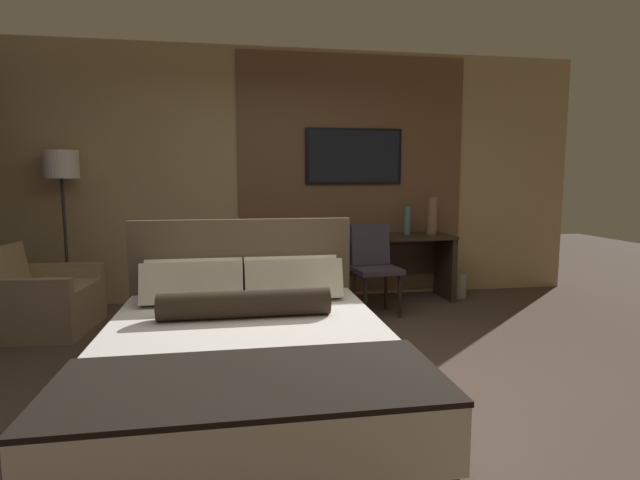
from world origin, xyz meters
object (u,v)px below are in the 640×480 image
Objects in this scene: desk at (358,255)px; floor_lamp at (62,177)px; book at (376,234)px; vase_tall at (432,216)px; bed at (247,359)px; armchair_by_window at (39,303)px; vase_short at (407,221)px; tv at (354,156)px; desk_chair at (373,260)px; waste_bin at (457,285)px.

floor_lamp is at bearing 179.10° from desk.
floor_lamp is at bearing 178.37° from book.
vase_tall is at bearing 0.06° from desk.
floor_lamp is (-1.76, 2.56, 1.07)m from bed.
armchair_by_window is at bearing -170.63° from vase_tall.
vase_short is (-0.29, 0.02, -0.05)m from vase_tall.
tv is 1.23× the size of desk_chair.
book is at bearing -1.63° from floor_lamp.
tv is at bearing 166.25° from waste_bin.
bed is at bearing -130.75° from vase_tall.
tv is 3.56× the size of vase_short.
bed is 5.21× the size of vase_tall.
floor_lamp reaches higher than book.
book is at bearing -12.96° from desk.
armchair_by_window reaches higher than desk.
vase_tall is (3.93, -0.05, -0.43)m from floor_lamp.
desk is at bearing -178.08° from vase_short.
armchair_by_window is at bearing 175.84° from desk_chair.
tv is 1.12m from vase_tall.
book is at bearing -54.77° from tv.
tv is 3.49m from armchair_by_window.
vase_tall is 0.87m from waste_bin.
tv reaches higher than desk_chair.
desk_chair is at bearing -10.86° from floor_lamp.
desk is 0.69m from vase_short.
vase_tall is at bearing -0.69° from floor_lamp.
waste_bin is at bearing 16.95° from desk_chair.
tv is 0.68× the size of floor_lamp.
desk_chair is 0.57m from book.
vase_tall reaches higher than vase_short.
vase_short is (0.58, 0.02, 0.38)m from desk.
floor_lamp is (-3.06, 0.05, 0.86)m from desk.
book is at bearing -74.97° from armchair_by_window.
bed is 1.34× the size of floor_lamp.
waste_bin is at bearing 44.82° from bed.
bed is 2.38m from desk_chair.
desk_chair is 3.26m from floor_lamp.
vase_tall is 0.70m from book.
desk_chair is at bearing -88.02° from tv.
tv is 3.99× the size of waste_bin.
desk is 7.54× the size of waste_bin.
vase_short is at bearing 9.37° from book.
vase_short is at bearing 1.92° from desk.
armchair_by_window is 3.57× the size of book.
tv reaches higher than book.
tv is at bearing 125.23° from book.
floor_lamp reaches higher than vase_tall.
armchair_by_window is at bearing -92.73° from floor_lamp.
desk is at bearing 62.64° from bed.
bed is 7.04× the size of vase_short.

